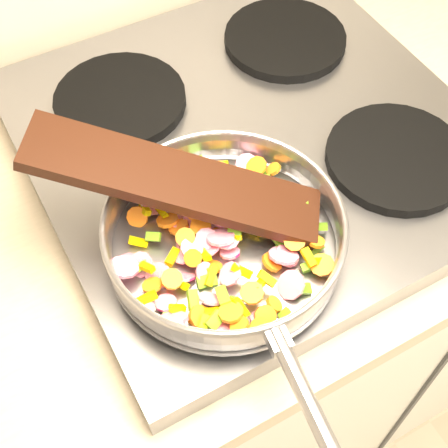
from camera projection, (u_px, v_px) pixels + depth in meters
cooktop at (253, 142)px, 0.89m from camera, size 0.60×0.60×0.04m
grate_fl at (212, 242)px, 0.76m from camera, size 0.19×0.19×0.02m
grate_fr at (397, 158)px, 0.83m from camera, size 0.19×0.19×0.02m
grate_bl at (120, 100)px, 0.90m from camera, size 0.19×0.19×0.02m
grate_br at (285, 39)px, 0.97m from camera, size 0.19×0.19×0.02m
saute_pan at (225, 235)px, 0.72m from camera, size 0.32×0.49×0.06m
vegetable_heap at (221, 239)px, 0.72m from camera, size 0.26×0.26×0.05m
wooden_spatula at (176, 181)px, 0.71m from camera, size 0.32×0.26×0.11m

